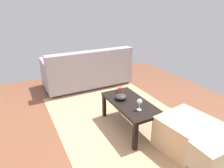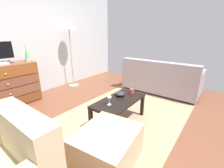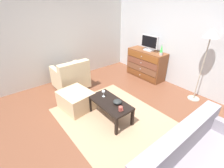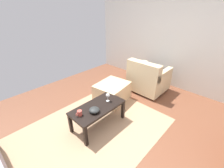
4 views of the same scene
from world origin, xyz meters
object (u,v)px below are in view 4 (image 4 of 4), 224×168
Objects in this scene: mug at (80,113)px; ottoman at (112,92)px; armchair at (148,78)px; bowl_decorative at (94,110)px; wine_glass at (108,96)px; coffee_table at (98,109)px.

mug reaches higher than ottoman.
bowl_decorative is at bearing 3.15° from armchair.
coffee_table is at bearing -3.80° from wine_glass.
mug is 1.19m from ottoman.
wine_glass is at bearing 175.61° from mug.
coffee_table is 1.68m from armchair.
coffee_table is at bearing 26.17° from ottoman.
mug is (0.35, -0.03, 0.10)m from coffee_table.
coffee_table is at bearing 0.79° from armchair.
wine_glass is 0.22× the size of ottoman.
bowl_decorative is (0.38, 0.06, -0.08)m from wine_glass.
bowl_decorative is 1.04m from ottoman.
armchair is 1.18× the size of ottoman.
mug is 0.14× the size of armchair.
bowl_decorative is at bearing 26.53° from ottoman.
bowl_decorative is at bearing 28.40° from coffee_table.
wine_glass is (-0.23, 0.02, 0.17)m from coffee_table.
ottoman is (-0.90, -0.45, -0.24)m from bowl_decorative.
ottoman is (-0.53, -0.39, -0.32)m from wine_glass.
coffee_table is 0.29m from wine_glass.
armchair is at bearing -178.47° from wine_glass.
mug reaches higher than coffee_table.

